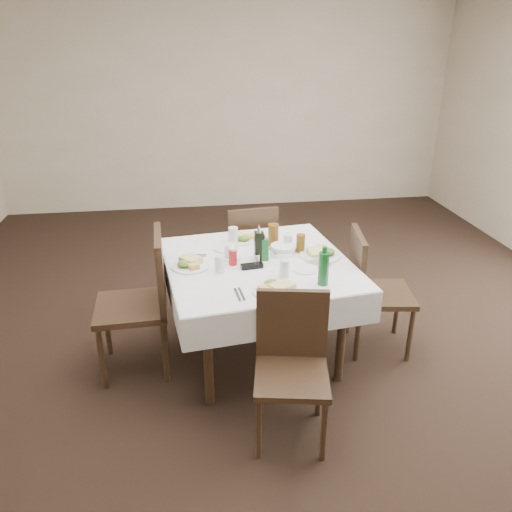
{
  "coord_description": "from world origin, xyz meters",
  "views": [
    {
      "loc": [
        -0.59,
        -3.28,
        2.21
      ],
      "look_at": [
        -0.14,
        -0.13,
        0.8
      ],
      "focal_mm": 35.0,
      "sensor_mm": 36.0,
      "label": 1
    }
  ],
  "objects_px": {
    "water_s": "(285,269)",
    "oil_cruet_green": "(265,249)",
    "bread_basket": "(283,249)",
    "water_w": "(220,264)",
    "green_bottle": "(324,268)",
    "chair_north": "(250,247)",
    "chair_east": "(370,284)",
    "water_e": "(288,242)",
    "dining_table": "(258,272)",
    "chair_south": "(292,357)",
    "oil_cruet_dark": "(259,245)",
    "water_n": "(233,236)",
    "chair_west": "(145,295)",
    "ketchup_bottle": "(233,257)",
    "coffee_mug": "(231,252)"
  },
  "relations": [
    {
      "from": "dining_table",
      "to": "water_w",
      "type": "relative_size",
      "value": 12.24
    },
    {
      "from": "ketchup_bottle",
      "to": "chair_east",
      "type": "bearing_deg",
      "value": 0.0
    },
    {
      "from": "chair_south",
      "to": "green_bottle",
      "type": "relative_size",
      "value": 3.45
    },
    {
      "from": "oil_cruet_dark",
      "to": "water_n",
      "type": "bearing_deg",
      "value": 116.34
    },
    {
      "from": "chair_west",
      "to": "oil_cruet_green",
      "type": "xyz_separation_m",
      "value": [
        0.84,
        0.06,
        0.27
      ]
    },
    {
      "from": "chair_west",
      "to": "water_s",
      "type": "relative_size",
      "value": 8.28
    },
    {
      "from": "ketchup_bottle",
      "to": "green_bottle",
      "type": "xyz_separation_m",
      "value": [
        0.53,
        -0.38,
        0.06
      ]
    },
    {
      "from": "coffee_mug",
      "to": "water_n",
      "type": "bearing_deg",
      "value": 80.59
    },
    {
      "from": "water_w",
      "to": "green_bottle",
      "type": "bearing_deg",
      "value": -23.55
    },
    {
      "from": "dining_table",
      "to": "water_s",
      "type": "xyz_separation_m",
      "value": [
        0.13,
        -0.27,
        0.15
      ]
    },
    {
      "from": "water_e",
      "to": "green_bottle",
      "type": "relative_size",
      "value": 0.46
    },
    {
      "from": "water_n",
      "to": "oil_cruet_green",
      "type": "xyz_separation_m",
      "value": [
        0.19,
        -0.32,
        0.02
      ]
    },
    {
      "from": "chair_north",
      "to": "oil_cruet_dark",
      "type": "distance_m",
      "value": 0.88
    },
    {
      "from": "water_e",
      "to": "oil_cruet_dark",
      "type": "bearing_deg",
      "value": -148.62
    },
    {
      "from": "oil_cruet_green",
      "to": "green_bottle",
      "type": "distance_m",
      "value": 0.52
    },
    {
      "from": "dining_table",
      "to": "bread_basket",
      "type": "xyz_separation_m",
      "value": [
        0.2,
        0.12,
        0.11
      ]
    },
    {
      "from": "chair_west",
      "to": "water_w",
      "type": "xyz_separation_m",
      "value": [
        0.52,
        -0.08,
        0.24
      ]
    },
    {
      "from": "water_n",
      "to": "coffee_mug",
      "type": "bearing_deg",
      "value": -99.41
    },
    {
      "from": "bread_basket",
      "to": "water_e",
      "type": "bearing_deg",
      "value": 51.67
    },
    {
      "from": "water_s",
      "to": "bread_basket",
      "type": "xyz_separation_m",
      "value": [
        0.06,
        0.38,
        -0.03
      ]
    },
    {
      "from": "water_w",
      "to": "chair_north",
      "type": "bearing_deg",
      "value": 70.95
    },
    {
      "from": "water_e",
      "to": "bread_basket",
      "type": "height_order",
      "value": "water_e"
    },
    {
      "from": "ketchup_bottle",
      "to": "coffee_mug",
      "type": "height_order",
      "value": "ketchup_bottle"
    },
    {
      "from": "chair_east",
      "to": "water_w",
      "type": "distance_m",
      "value": 1.15
    },
    {
      "from": "chair_west",
      "to": "water_s",
      "type": "xyz_separation_m",
      "value": [
        0.93,
        -0.23,
        0.24
      ]
    },
    {
      "from": "dining_table",
      "to": "water_e",
      "type": "distance_m",
      "value": 0.34
    },
    {
      "from": "chair_north",
      "to": "water_n",
      "type": "xyz_separation_m",
      "value": [
        -0.2,
        -0.5,
        0.31
      ]
    },
    {
      "from": "coffee_mug",
      "to": "ketchup_bottle",
      "type": "bearing_deg",
      "value": -88.78
    },
    {
      "from": "chair_south",
      "to": "chair_west",
      "type": "height_order",
      "value": "chair_west"
    },
    {
      "from": "chair_north",
      "to": "chair_west",
      "type": "relative_size",
      "value": 0.89
    },
    {
      "from": "dining_table",
      "to": "chair_south",
      "type": "relative_size",
      "value": 1.59
    },
    {
      "from": "chair_north",
      "to": "chair_east",
      "type": "height_order",
      "value": "chair_east"
    },
    {
      "from": "chair_west",
      "to": "water_n",
      "type": "relative_size",
      "value": 7.6
    },
    {
      "from": "chair_south",
      "to": "bread_basket",
      "type": "relative_size",
      "value": 4.58
    },
    {
      "from": "dining_table",
      "to": "green_bottle",
      "type": "distance_m",
      "value": 0.57
    },
    {
      "from": "green_bottle",
      "to": "chair_north",
      "type": "bearing_deg",
      "value": 103.59
    },
    {
      "from": "chair_south",
      "to": "water_e",
      "type": "bearing_deg",
      "value": 80.13
    },
    {
      "from": "water_n",
      "to": "water_s",
      "type": "distance_m",
      "value": 0.67
    },
    {
      "from": "chair_west",
      "to": "water_n",
      "type": "xyz_separation_m",
      "value": [
        0.65,
        0.38,
        0.25
      ]
    },
    {
      "from": "chair_south",
      "to": "water_s",
      "type": "xyz_separation_m",
      "value": [
        0.05,
        0.52,
        0.32
      ]
    },
    {
      "from": "water_s",
      "to": "oil_cruet_green",
      "type": "distance_m",
      "value": 0.3
    },
    {
      "from": "oil_cruet_green",
      "to": "ketchup_bottle",
      "type": "xyz_separation_m",
      "value": [
        -0.23,
        -0.04,
        -0.03
      ]
    },
    {
      "from": "chair_south",
      "to": "oil_cruet_dark",
      "type": "height_order",
      "value": "oil_cruet_dark"
    },
    {
      "from": "water_w",
      "to": "oil_cruet_dark",
      "type": "relative_size",
      "value": 0.44
    },
    {
      "from": "water_w",
      "to": "water_s",
      "type": "bearing_deg",
      "value": -19.02
    },
    {
      "from": "water_e",
      "to": "water_w",
      "type": "bearing_deg",
      "value": -149.58
    },
    {
      "from": "oil_cruet_green",
      "to": "chair_east",
      "type": "bearing_deg",
      "value": -3.18
    },
    {
      "from": "chair_west",
      "to": "bread_basket",
      "type": "height_order",
      "value": "chair_west"
    },
    {
      "from": "water_e",
      "to": "ketchup_bottle",
      "type": "bearing_deg",
      "value": -154.15
    },
    {
      "from": "chair_east",
      "to": "water_s",
      "type": "height_order",
      "value": "chair_east"
    }
  ]
}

